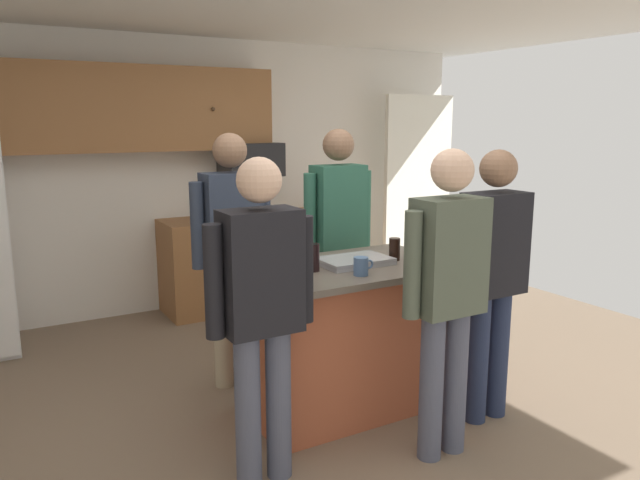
% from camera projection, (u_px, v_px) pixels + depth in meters
% --- Properties ---
extents(floor, '(7.04, 7.04, 0.00)m').
position_uv_depth(floor, '(329.00, 419.00, 3.78)').
color(floor, '#7F6B56').
rests_on(floor, ground).
extents(back_wall, '(6.40, 0.10, 2.60)m').
position_uv_depth(back_wall, '(182.00, 175.00, 5.90)').
color(back_wall, white).
rests_on(back_wall, ground).
extents(french_door_window_panel, '(0.90, 0.06, 2.00)m').
position_uv_depth(french_door_window_panel, '(418.00, 185.00, 6.88)').
color(french_door_window_panel, white).
rests_on(french_door_window_panel, ground).
extents(cabinet_run_upper, '(2.40, 0.38, 0.75)m').
position_uv_depth(cabinet_run_upper, '(142.00, 109.00, 5.42)').
color(cabinet_run_upper, '#936038').
extents(cabinet_run_lower, '(1.80, 0.63, 0.90)m').
position_uv_depth(cabinet_run_lower, '(254.00, 260.00, 6.09)').
color(cabinet_run_lower, '#936038').
rests_on(cabinet_run_lower, ground).
extents(microwave_over_range, '(0.56, 0.40, 0.32)m').
position_uv_depth(microwave_over_range, '(251.00, 159.00, 5.91)').
color(microwave_over_range, black).
extents(kitchen_island, '(1.36, 0.83, 0.94)m').
position_uv_depth(kitchen_island, '(344.00, 337.00, 3.86)').
color(kitchen_island, '#AD5638').
rests_on(kitchen_island, ground).
extents(person_guest_right, '(0.57, 0.23, 1.75)m').
position_uv_depth(person_guest_right, '(232.00, 242.00, 4.11)').
color(person_guest_right, tan).
rests_on(person_guest_right, ground).
extents(person_guest_left, '(0.57, 0.22, 1.66)m').
position_uv_depth(person_guest_left, '(493.00, 268.00, 3.62)').
color(person_guest_left, '#232D4C').
rests_on(person_guest_left, ground).
extents(person_elder_center, '(0.57, 0.22, 1.69)m').
position_uv_depth(person_elder_center, '(448.00, 284.00, 3.21)').
color(person_elder_center, '#4C5166').
rests_on(person_elder_center, ground).
extents(person_guest_by_door, '(0.57, 0.23, 1.77)m').
position_uv_depth(person_guest_by_door, '(338.00, 229.00, 4.54)').
color(person_guest_by_door, '#4C5166').
rests_on(person_guest_by_door, ground).
extents(person_host_foreground, '(0.57, 0.22, 1.66)m').
position_uv_depth(person_host_foreground, '(261.00, 302.00, 2.96)').
color(person_host_foreground, '#4C5166').
rests_on(person_host_foreground, ground).
extents(glass_short_whisky, '(0.07, 0.07, 0.17)m').
position_uv_depth(glass_short_whisky, '(314.00, 257.00, 3.62)').
color(glass_short_whisky, black).
rests_on(glass_short_whisky, kitchen_island).
extents(mug_ceramic_white, '(0.13, 0.09, 0.11)m').
position_uv_depth(mug_ceramic_white, '(361.00, 266.00, 3.53)').
color(mug_ceramic_white, '#4C6B99').
rests_on(mug_ceramic_white, kitchen_island).
extents(glass_dark_ale, '(0.06, 0.06, 0.12)m').
position_uv_depth(glass_dark_ale, '(427.00, 256.00, 3.77)').
color(glass_dark_ale, black).
rests_on(glass_dark_ale, kitchen_island).
extents(mug_blue_stoneware, '(0.13, 0.09, 0.11)m').
position_uv_depth(mug_blue_stoneware, '(296.00, 274.00, 3.35)').
color(mug_blue_stoneware, '#4C6B99').
rests_on(mug_blue_stoneware, kitchen_island).
extents(glass_stout_tall, '(0.07, 0.07, 0.17)m').
position_uv_depth(glass_stout_tall, '(288.00, 263.00, 3.49)').
color(glass_stout_tall, black).
rests_on(glass_stout_tall, kitchen_island).
extents(tumbler_amber, '(0.07, 0.07, 0.14)m').
position_uv_depth(tumbler_amber, '(410.00, 247.00, 3.99)').
color(tumbler_amber, black).
rests_on(tumbler_amber, kitchen_island).
extents(glass_pilsner, '(0.07, 0.07, 0.14)m').
position_uv_depth(glass_pilsner, '(394.00, 249.00, 3.91)').
color(glass_pilsner, black).
rests_on(glass_pilsner, kitchen_island).
extents(serving_tray, '(0.44, 0.30, 0.04)m').
position_uv_depth(serving_tray, '(354.00, 261.00, 3.81)').
color(serving_tray, '#B7B7BC').
rests_on(serving_tray, kitchen_island).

